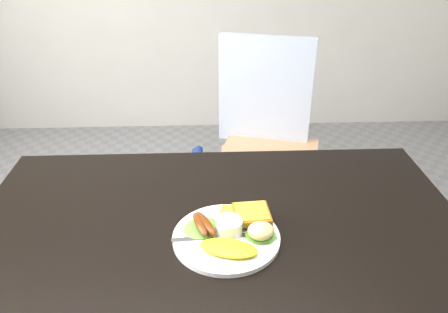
{
  "coord_description": "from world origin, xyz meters",
  "views": [
    {
      "loc": [
        -0.02,
        -0.81,
        1.4
      ],
      "look_at": [
        0.01,
        0.1,
        0.9
      ],
      "focal_mm": 35.0,
      "sensor_mm": 36.0,
      "label": 1
    }
  ],
  "objects_px": {
    "person": "(167,131)",
    "plate": "(226,238)",
    "dining_table": "(220,240)",
    "dining_chair": "(268,160)"
  },
  "relations": [
    {
      "from": "plate",
      "to": "dining_table",
      "type": "bearing_deg",
      "value": 119.73
    },
    {
      "from": "dining_chair",
      "to": "plate",
      "type": "relative_size",
      "value": 1.72
    },
    {
      "from": "dining_table",
      "to": "person",
      "type": "height_order",
      "value": "person"
    },
    {
      "from": "dining_chair",
      "to": "plate",
      "type": "xyz_separation_m",
      "value": [
        -0.23,
        -0.89,
        0.31
      ]
    },
    {
      "from": "dining_table",
      "to": "person",
      "type": "bearing_deg",
      "value": 104.03
    },
    {
      "from": "person",
      "to": "plate",
      "type": "xyz_separation_m",
      "value": [
        0.19,
        -0.74,
        0.08
      ]
    },
    {
      "from": "dining_table",
      "to": "person",
      "type": "distance_m",
      "value": 0.73
    },
    {
      "from": "dining_table",
      "to": "dining_chair",
      "type": "relative_size",
      "value": 2.83
    },
    {
      "from": "dining_table",
      "to": "person",
      "type": "xyz_separation_m",
      "value": [
        -0.18,
        0.71,
        -0.05
      ]
    },
    {
      "from": "person",
      "to": "dining_chair",
      "type": "bearing_deg",
      "value": -141.63
    }
  ]
}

